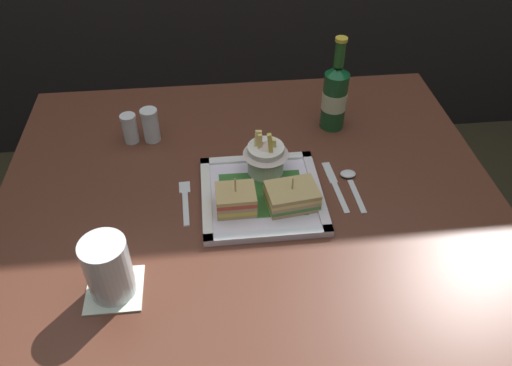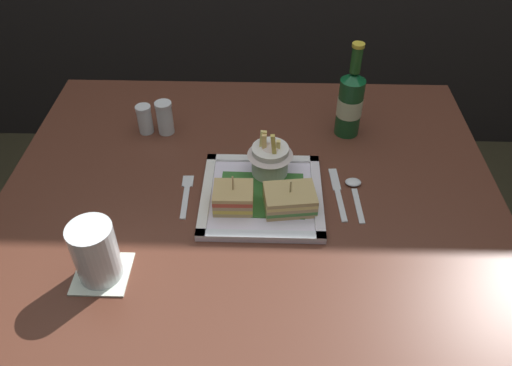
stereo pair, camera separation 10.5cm
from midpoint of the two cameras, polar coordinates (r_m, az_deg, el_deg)
name	(u,v)px [view 2 (the right image)]	position (r m, az deg, el deg)	size (l,w,h in m)	color
dining_table	(251,239)	(1.18, 1.96, -6.52)	(1.08, 0.95, 0.77)	#542C1F
square_plate	(262,196)	(1.07, 3.47, -1.57)	(0.26, 0.26, 0.02)	white
sandwich_half_left	(233,198)	(1.03, 0.33, -1.80)	(0.08, 0.07, 0.08)	tan
sandwich_half_right	(290,199)	(1.03, 6.76, -1.99)	(0.11, 0.09, 0.07)	tan
fries_cup	(270,155)	(1.09, 4.35, 3.03)	(0.10, 0.10, 0.12)	white
beer_bottle	(350,102)	(1.24, 13.07, 8.87)	(0.06, 0.06, 0.24)	#1A4A23
drink_coaster	(102,274)	(0.96, -14.02, -10.09)	(0.10, 0.10, 0.00)	silver
water_glass	(96,255)	(0.92, -14.54, -8.08)	(0.08, 0.08, 0.12)	silver
fork	(186,193)	(1.09, -5.19, -1.29)	(0.03, 0.13, 0.00)	silver
knife	(337,191)	(1.11, 11.91, -1.06)	(0.03, 0.17, 0.00)	silver
spoon	(354,188)	(1.12, 13.75, -0.72)	(0.03, 0.14, 0.01)	silver
salt_shaker	(145,121)	(1.26, -10.14, 6.87)	(0.04, 0.04, 0.07)	silver
pepper_shaker	(165,119)	(1.25, -7.90, 7.05)	(0.04, 0.04, 0.08)	silver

